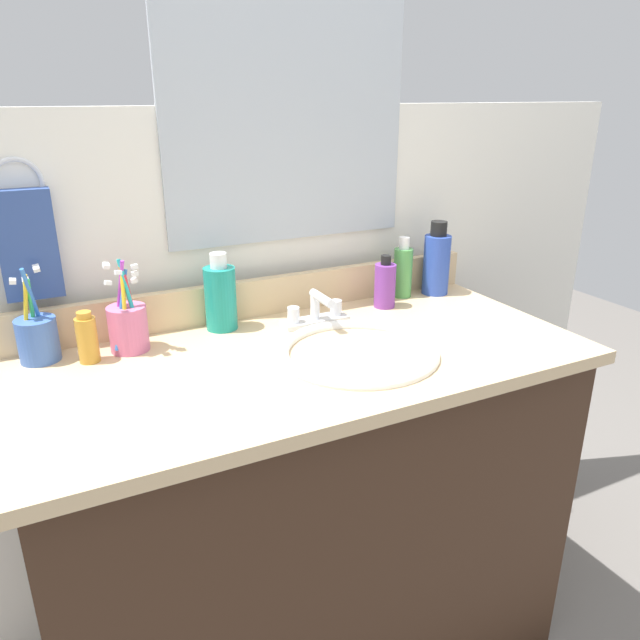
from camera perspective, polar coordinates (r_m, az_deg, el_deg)
The scene contains 16 objects.
vanity_cabinet at distance 1.47m, azimuth -1.00°, elevation -18.52°, with size 1.12×0.51×0.79m, color #382316.
countertop at distance 1.25m, azimuth -1.12°, elevation -3.80°, with size 1.16×0.55×0.03m, color #D1B284.
backsplash at distance 1.46m, azimuth -5.67°, elevation 2.20°, with size 1.16×0.02×0.09m, color #D1B284.
back_wall at distance 1.59m, azimuth -6.22°, elevation -4.55°, with size 2.26×0.04×1.30m, color white.
mirror_panel at distance 1.46m, azimuth -3.01°, elevation 18.53°, with size 0.60×0.01×0.56m, color #B2BCC6.
towel_ring at distance 1.34m, azimuth -26.74°, elevation 11.51°, with size 0.10×0.10×0.01m, color silver.
hand_towel at distance 1.34m, azimuth -25.90°, elevation 6.40°, with size 0.11×0.04×0.22m, color #334C8C.
sink_basin at distance 1.26m, azimuth 3.59°, elevation -4.48°, with size 0.33×0.33×0.11m.
faucet at distance 1.39m, azimuth -0.37°, elevation 0.70°, with size 0.16×0.10×0.08m.
bottle_toner_green at distance 1.59m, azimuth 7.84°, elevation 4.63°, with size 0.05×0.05×0.16m.
bottle_oil_amber at distance 1.28m, azimuth -21.15°, elevation -1.63°, with size 0.04×0.04×0.11m.
bottle_shampoo_blue at distance 1.63m, azimuth 10.96°, elevation 5.42°, with size 0.07×0.07×0.19m.
bottle_mouthwash_teal at distance 1.37m, azimuth -9.39°, elevation 2.22°, with size 0.07×0.07×0.18m.
bottle_cream_purple at distance 1.51m, azimuth 6.16°, elevation 3.34°, with size 0.05×0.05×0.13m.
cup_blue_plastic at distance 1.32m, azimuth -25.15°, elevation -1.52°, with size 0.08×0.09×0.20m.
cup_pink at distance 1.30m, azimuth -17.69°, elevation -0.50°, with size 0.08×0.08×0.20m.
Camera 1 is at (-0.49, -1.03, 1.33)m, focal length 33.85 mm.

